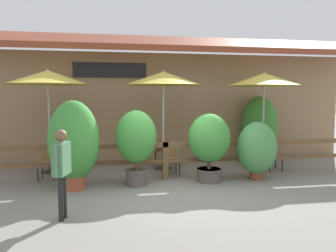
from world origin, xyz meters
The scene contains 21 objects.
ground_plane centered at (0.00, 0.00, 0.00)m, with size 60.00×60.00×0.00m, color gray.
building_facade centered at (0.00, 4.10, 2.17)m, with size 14.28×1.49×4.23m.
patio_railing centered at (0.00, 1.05, 0.70)m, with size 10.40×0.14×0.95m.
patio_umbrella_near centered at (-3.05, 2.37, 2.64)m, with size 2.23×2.23×2.88m.
dining_table_near centered at (-3.05, 2.37, 0.59)m, with size 0.98×0.98×0.73m.
chair_near_streetside centered at (-2.97, 1.61, 0.48)m, with size 0.46×0.46×0.86m.
chair_near_wallside centered at (-3.03, 3.12, 0.48)m, with size 0.43×0.43×0.86m.
patio_umbrella_middle centered at (0.15, 2.30, 2.64)m, with size 2.23×2.23×2.88m.
dining_table_middle centered at (0.15, 2.30, 0.59)m, with size 0.98×0.98×0.73m.
chair_middle_streetside centered at (0.22, 1.52, 0.48)m, with size 0.44×0.44×0.86m.
chair_middle_wallside centered at (0.21, 3.07, 0.48)m, with size 0.48×0.48×0.86m.
patio_umbrella_far centered at (3.29, 2.35, 2.64)m, with size 2.23×2.23×2.88m.
dining_table_far centered at (3.29, 2.35, 0.59)m, with size 0.98×0.98×0.73m.
chair_far_streetside centered at (3.22, 1.61, 0.48)m, with size 0.43×0.43×0.86m.
chair_far_wallside centered at (3.29, 3.09, 0.48)m, with size 0.50×0.50×0.86m.
potted_plant_tall_tropical centered at (-2.19, 0.52, 1.07)m, with size 1.14×1.03×2.04m.
potted_plant_corner_fern centered at (1.05, 0.65, 1.01)m, with size 1.04×0.94×1.70m.
potted_plant_small_flowering centered at (2.31, 0.65, 0.80)m, with size 1.01×0.91×1.48m.
potted_plant_broad_leaf centered at (-0.77, 0.60, 1.08)m, with size 0.96×0.86×1.80m.
potted_plant_entrance_palm centered at (3.74, 3.55, 1.09)m, with size 1.23×1.11×2.14m.
pedestrian centered at (-2.19, -1.39, 1.00)m, with size 0.28×0.54×1.56m.
Camera 1 is at (-1.33, -7.11, 2.10)m, focal length 35.00 mm.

